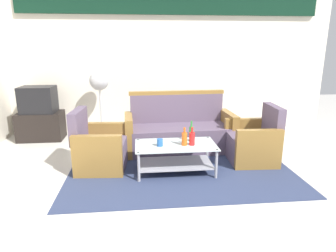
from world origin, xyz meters
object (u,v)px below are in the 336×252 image
at_px(couch, 179,132).
at_px(tv_stand, 41,126).
at_px(television, 38,100).
at_px(armchair_right, 253,143).
at_px(cup, 160,142).
at_px(bottle_green, 191,133).
at_px(armchair_left, 100,149).
at_px(bottle_red, 192,138).
at_px(pedestal_fan, 99,85).
at_px(coffee_table, 176,154).
at_px(bottle_orange, 184,138).

xyz_separation_m(couch, tv_stand, (-2.50, 0.84, -0.06)).
bearing_deg(television, armchair_right, 158.92).
distance_m(armchair_right, cup, 1.50).
height_order(armchair_right, bottle_green, armchair_right).
distance_m(cup, television, 2.80).
bearing_deg(couch, bottle_green, 91.81).
bearing_deg(couch, armchair_left, 25.43).
relative_size(couch, cup, 18.27).
distance_m(bottle_red, pedestal_fan, 2.40).
height_order(coffee_table, bottle_red, bottle_red).
relative_size(armchair_left, cup, 8.50).
bearing_deg(television, couch, 162.58).
relative_size(armchair_right, bottle_red, 3.41).
distance_m(couch, armchair_right, 1.22).
bearing_deg(bottle_green, cup, -159.44).
xyz_separation_m(bottle_red, pedestal_fan, (-1.43, 1.86, 0.51)).
bearing_deg(bottle_red, bottle_green, 83.17).
height_order(bottle_green, cup, bottle_green).
relative_size(bottle_red, bottle_orange, 1.00).
xyz_separation_m(couch, bottle_green, (0.06, -0.80, 0.21)).
bearing_deg(television, bottle_orange, 144.65).
relative_size(couch, bottle_red, 7.32).
xyz_separation_m(coffee_table, tv_stand, (-2.32, 1.76, -0.01)).
bearing_deg(armchair_right, television, 70.35).
height_order(couch, tv_stand, couch).
height_order(armchair_right, coffee_table, armchair_right).
distance_m(coffee_table, cup, 0.29).
xyz_separation_m(armchair_left, bottle_green, (1.30, -0.14, 0.23)).
distance_m(couch, bottle_orange, 0.99).
bearing_deg(pedestal_fan, tv_stand, -177.43).
distance_m(armchair_left, tv_stand, 1.96).
bearing_deg(couch, coffee_table, 76.62).
relative_size(armchair_left, pedestal_fan, 0.67).
xyz_separation_m(bottle_green, television, (-2.56, 1.64, 0.24)).
xyz_separation_m(armchair_left, bottle_red, (1.28, -0.31, 0.22)).
relative_size(cup, tv_stand, 0.12).
height_order(coffee_table, cup, cup).
relative_size(bottle_orange, television, 0.41).
xyz_separation_m(armchair_right, cup, (-1.45, -0.35, 0.17)).
bearing_deg(coffee_table, pedestal_fan, 123.68).
bearing_deg(armchair_left, armchair_right, 95.37).
relative_size(coffee_table, pedestal_fan, 0.87).
distance_m(couch, pedestal_fan, 1.79).
relative_size(bottle_green, tv_stand, 0.37).
relative_size(bottle_orange, tv_stand, 0.31).
distance_m(bottle_green, tv_stand, 3.05).
bearing_deg(television, armchair_left, 131.31).
distance_m(bottle_green, pedestal_fan, 2.28).
bearing_deg(bottle_orange, armchair_left, 165.23).
height_order(bottle_red, tv_stand, bottle_red).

